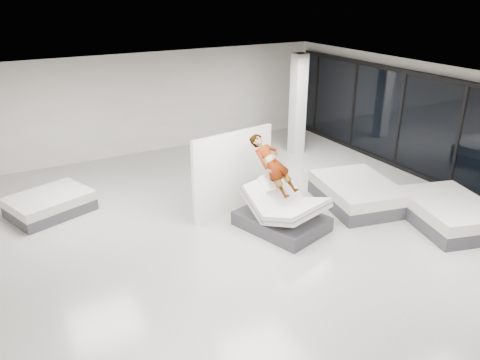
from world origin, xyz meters
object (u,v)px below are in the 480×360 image
at_px(hero_bed, 283,213).
at_px(remote, 291,185).
at_px(flat_bed_right_near, 449,213).
at_px(flat_bed_left_far, 50,204).
at_px(divider_panel, 233,173).
at_px(column, 298,105).
at_px(person, 273,176).
at_px(flat_bed_right_far, 357,193).

distance_m(hero_bed, remote, 0.67).
relative_size(flat_bed_right_near, flat_bed_left_far, 1.19).
bearing_deg(divider_panel, column, 28.06).
relative_size(hero_bed, divider_panel, 0.98).
relative_size(person, flat_bed_right_near, 0.62).
relative_size(flat_bed_left_far, column, 0.66).
bearing_deg(column, flat_bed_right_far, -103.43).
relative_size(hero_bed, flat_bed_right_near, 0.86).
bearing_deg(flat_bed_right_near, flat_bed_right_far, 120.68).
distance_m(person, flat_bed_right_near, 4.16).
height_order(remote, column, column).
height_order(person, flat_bed_left_far, person).
xyz_separation_m(divider_panel, flat_bed_left_far, (-3.90, 2.09, -0.77)).
height_order(person, flat_bed_right_near, person).
bearing_deg(column, divider_panel, -143.54).
bearing_deg(column, flat_bed_right_near, -88.57).
xyz_separation_m(person, flat_bed_left_far, (-4.40, 3.04, -0.94)).
bearing_deg(flat_bed_right_far, hero_bed, -176.77).
bearing_deg(person, flat_bed_right_far, -20.50).
xyz_separation_m(remote, column, (3.07, 4.08, 0.59)).
distance_m(remote, flat_bed_left_far, 5.81).
xyz_separation_m(divider_panel, flat_bed_right_near, (4.02, -2.97, -0.72)).
height_order(flat_bed_right_far, flat_bed_right_near, flat_bed_right_far).
xyz_separation_m(flat_bed_right_far, flat_bed_left_far, (-6.82, 3.21, -0.06)).
bearing_deg(column, flat_bed_left_far, -174.33).
bearing_deg(remote, person, 122.15).
relative_size(divider_panel, column, 0.70).
bearing_deg(remote, flat_bed_right_far, -13.70).
relative_size(remote, column, 0.04).
bearing_deg(person, column, 32.10).
bearing_deg(hero_bed, divider_panel, 115.15).
distance_m(flat_bed_right_near, flat_bed_left_far, 9.40).
xyz_separation_m(hero_bed, person, (-0.09, 0.31, 0.81)).
bearing_deg(column, remote, -126.92).
bearing_deg(divider_panel, remote, -64.87).
bearing_deg(flat_bed_left_far, hero_bed, -36.67).
xyz_separation_m(remote, flat_bed_right_far, (2.12, 0.10, -0.71)).
distance_m(person, divider_panel, 1.08).
bearing_deg(flat_bed_right_near, column, 91.43).
bearing_deg(person, flat_bed_left_far, 129.07).
bearing_deg(column, hero_bed, -128.60).
relative_size(person, remote, 11.21).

